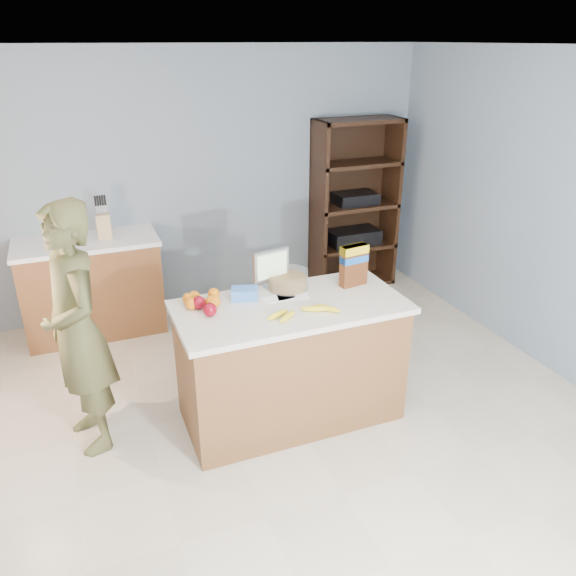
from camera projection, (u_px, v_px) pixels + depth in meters
name	position (u px, v px, depth m)	size (l,w,h in m)	color
floor	(307.00, 439.00, 3.89)	(4.50, 5.00, 0.02)	beige
walls	(311.00, 207.00, 3.21)	(4.52, 5.02, 2.51)	gray
counter_peninsula	(291.00, 366.00, 3.97)	(1.56, 0.76, 0.90)	brown
back_cabinet	(92.00, 286.00, 5.16)	(1.24, 0.62, 0.90)	brown
shelving_unit	(352.00, 208.00, 6.05)	(0.90, 0.40, 1.80)	black
person	(77.00, 331.00, 3.55)	(0.62, 0.40, 1.69)	brown
knife_block	(104.00, 225.00, 4.98)	(0.12, 0.10, 0.31)	tan
envelopes	(286.00, 297.00, 3.87)	(0.34, 0.17, 0.00)	white
bananas	(302.00, 312.00, 3.62)	(0.50, 0.17, 0.04)	yellow
apples	(204.00, 306.00, 3.64)	(0.13, 0.22, 0.09)	maroon
oranges	(202.00, 299.00, 3.75)	(0.26, 0.21, 0.08)	orange
blue_carton	(245.00, 294.00, 3.84)	(0.18, 0.12, 0.08)	blue
salad_bowl	(287.00, 281.00, 3.99)	(0.30, 0.30, 0.13)	#267219
tv	(271.00, 267.00, 3.97)	(0.28, 0.12, 0.28)	silver
cereal_box	(354.00, 262.00, 4.00)	(0.21, 0.10, 0.30)	#592B14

